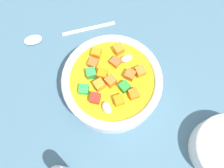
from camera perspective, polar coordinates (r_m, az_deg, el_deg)
ground_plane at (r=47.81cm, az=-0.00°, el=-1.64°), size 140.00×140.00×2.00cm
soup_bowl_main at (r=43.71cm, az=-0.00°, el=0.18°), size 18.11×18.11×7.20cm
spoon at (r=53.05cm, az=-12.93°, el=11.61°), size 12.97×17.04×1.05cm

